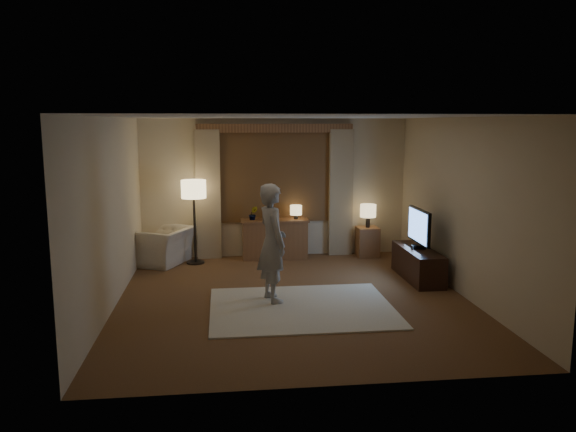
{
  "coord_description": "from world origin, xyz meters",
  "views": [
    {
      "loc": [
        -0.99,
        -7.75,
        2.52
      ],
      "look_at": [
        -0.0,
        0.6,
        1.12
      ],
      "focal_mm": 35.0,
      "sensor_mm": 36.0,
      "label": 1
    }
  ],
  "objects": [
    {
      "name": "tv_stand",
      "position": [
        2.15,
        0.81,
        0.25
      ],
      "size": [
        0.45,
        1.4,
        0.5
      ],
      "primitive_type": "cube",
      "color": "black",
      "rests_on": "floor"
    },
    {
      "name": "table_lamp_side",
      "position": [
        1.74,
        2.45,
        0.87
      ],
      "size": [
        0.3,
        0.3,
        0.44
      ],
      "color": "black",
      "rests_on": "side_table"
    },
    {
      "name": "tv",
      "position": [
        2.15,
        0.81,
        0.86
      ],
      "size": [
        0.22,
        0.91,
        0.66
      ],
      "color": "black",
      "rests_on": "tv_stand"
    },
    {
      "name": "rug",
      "position": [
        0.07,
        -0.42,
        0.01
      ],
      "size": [
        2.5,
        2.0,
        0.02
      ],
      "primitive_type": "cube",
      "color": "beige",
      "rests_on": "floor"
    },
    {
      "name": "picture_frame",
      "position": [
        -0.03,
        2.5,
        0.8
      ],
      "size": [
        0.16,
        0.02,
        0.2
      ],
      "primitive_type": "cube",
      "color": "brown",
      "rests_on": "sideboard"
    },
    {
      "name": "person",
      "position": [
        -0.31,
        -0.08,
        0.86
      ],
      "size": [
        0.55,
        0.7,
        1.67
      ],
      "primitive_type": "imported",
      "rotation": [
        0.0,
        0.0,
        1.85
      ],
      "color": "#AAA49D",
      "rests_on": "rug"
    },
    {
      "name": "plant",
      "position": [
        -0.43,
        2.5,
        0.85
      ],
      "size": [
        0.17,
        0.13,
        0.3
      ],
      "primitive_type": "imported",
      "color": "#999999",
      "rests_on": "sideboard"
    },
    {
      "name": "side_table",
      "position": [
        1.74,
        2.45,
        0.28
      ],
      "size": [
        0.4,
        0.4,
        0.56
      ],
      "primitive_type": "cube",
      "color": "brown",
      "rests_on": "floor"
    },
    {
      "name": "sideboard",
      "position": [
        -0.03,
        2.5,
        0.35
      ],
      "size": [
        1.2,
        0.4,
        0.7
      ],
      "primitive_type": "cube",
      "color": "brown",
      "rests_on": "floor"
    },
    {
      "name": "room",
      "position": [
        0.0,
        0.5,
        1.33
      ],
      "size": [
        5.04,
        5.54,
        2.64
      ],
      "color": "brown",
      "rests_on": "ground"
    },
    {
      "name": "floor_lamp",
      "position": [
        -1.5,
        2.28,
        1.27
      ],
      "size": [
        0.44,
        0.44,
        1.52
      ],
      "color": "black",
      "rests_on": "floor"
    },
    {
      "name": "table_lamp_sideboard",
      "position": [
        0.37,
        2.5,
        0.9
      ],
      "size": [
        0.22,
        0.22,
        0.3
      ],
      "color": "black",
      "rests_on": "sideboard"
    },
    {
      "name": "armchair",
      "position": [
        -2.08,
        2.33,
        0.32
      ],
      "size": [
        1.21,
        1.27,
        0.65
      ],
      "primitive_type": "imported",
      "rotation": [
        0.0,
        0.0,
        -2.0
      ],
      "color": "beige",
      "rests_on": "floor"
    }
  ]
}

